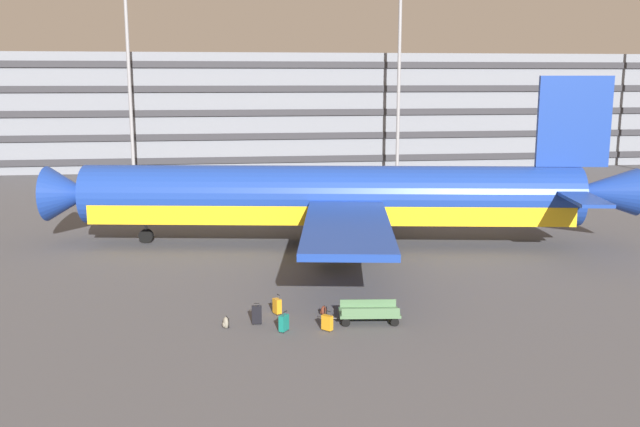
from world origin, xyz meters
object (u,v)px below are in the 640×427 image
(suitcase_large, at_px, (284,323))
(suitcase_orange, at_px, (277,306))
(suitcase_silver, at_px, (327,323))
(backpack_scuffed, at_px, (226,323))
(suitcase_upright, at_px, (257,315))
(airliner, at_px, (337,198))
(backpack_laid_flat, at_px, (323,311))
(baggage_cart, at_px, (369,313))

(suitcase_large, xyz_separation_m, suitcase_orange, (-0.12, 2.26, -0.00))
(suitcase_silver, distance_m, backpack_scuffed, 4.29)
(suitcase_silver, height_order, backpack_scuffed, suitcase_silver)
(suitcase_upright, xyz_separation_m, suitcase_orange, (0.96, 1.22, -0.06))
(airliner, xyz_separation_m, suitcase_orange, (-4.71, -13.07, -2.61))
(backpack_laid_flat, bearing_deg, baggage_cart, -31.66)
(suitcase_large, bearing_deg, suitcase_silver, -4.68)
(baggage_cart, bearing_deg, suitcase_upright, 175.89)
(suitcase_orange, height_order, backpack_scuffed, suitcase_orange)
(airliner, distance_m, baggage_cart, 14.88)
(suitcase_silver, bearing_deg, baggage_cart, 23.18)
(suitcase_upright, distance_m, backpack_laid_flat, 3.10)
(suitcase_large, height_order, backpack_scuffed, suitcase_large)
(airliner, relative_size, suitcase_large, 41.58)
(suitcase_upright, xyz_separation_m, suitcase_silver, (2.88, -1.18, -0.08))
(backpack_laid_flat, bearing_deg, suitcase_large, -136.36)
(airliner, bearing_deg, suitcase_upright, -111.64)
(suitcase_silver, bearing_deg, backpack_scuffed, 168.93)
(backpack_scuffed, bearing_deg, airliner, 64.47)
(suitcase_upright, relative_size, suitcase_silver, 1.14)
(airliner, bearing_deg, baggage_cart, -93.29)
(suitcase_large, bearing_deg, suitcase_orange, 92.97)
(suitcase_orange, distance_m, backpack_scuffed, 2.78)
(suitcase_silver, bearing_deg, suitcase_orange, 128.60)
(suitcase_upright, height_order, suitcase_large, suitcase_upright)
(suitcase_silver, distance_m, baggage_cart, 2.12)
(backpack_laid_flat, xyz_separation_m, backpack_scuffed, (-4.31, -1.15, 0.04))
(baggage_cart, bearing_deg, backpack_laid_flat, 148.34)
(backpack_laid_flat, distance_m, baggage_cart, 2.17)
(airliner, distance_m, suitcase_upright, 15.58)
(baggage_cart, bearing_deg, airliner, 86.71)
(baggage_cart, bearing_deg, suitcase_orange, 157.93)
(airliner, bearing_deg, backpack_laid_flat, -101.24)
(suitcase_upright, relative_size, suitcase_large, 1.09)
(airliner, relative_size, baggage_cart, 11.02)
(suitcase_upright, distance_m, suitcase_silver, 3.11)
(backpack_scuffed, relative_size, baggage_cart, 0.17)
(suitcase_orange, relative_size, backpack_scuffed, 1.59)
(backpack_scuffed, bearing_deg, suitcase_large, -15.69)
(suitcase_orange, bearing_deg, backpack_laid_flat, -12.07)
(suitcase_orange, bearing_deg, suitcase_upright, -128.15)
(suitcase_large, xyz_separation_m, backpack_scuffed, (-2.40, 0.68, -0.14))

